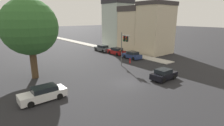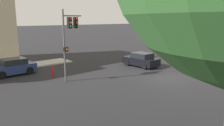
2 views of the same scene
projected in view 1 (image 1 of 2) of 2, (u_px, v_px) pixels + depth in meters
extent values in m
plane|color=black|center=(128.00, 83.00, 22.35)|extent=(300.00, 300.00, 0.00)
cube|color=#ADA89E|center=(86.00, 44.00, 54.49)|extent=(2.67, 60.00, 0.14)
cube|color=beige|center=(155.00, 30.00, 39.72)|extent=(7.34, 5.79, 10.70)
cube|color=#383333|center=(157.00, 4.00, 38.27)|extent=(7.64, 6.02, 0.83)
cube|color=beige|center=(135.00, 31.00, 44.27)|extent=(6.85, 6.16, 9.55)
cube|color=#383333|center=(136.00, 9.00, 42.90)|extent=(7.12, 6.41, 1.27)
cube|color=#ADBCB2|center=(118.00, 26.00, 48.64)|extent=(6.05, 6.64, 11.72)
cube|color=#2D2D33|center=(118.00, 1.00, 47.01)|extent=(6.30, 6.91, 1.24)
cylinder|color=#4C3823|center=(34.00, 63.00, 23.86)|extent=(0.88, 0.88, 4.20)
sphere|color=#33662D|center=(30.00, 27.00, 22.63)|extent=(7.33, 7.33, 7.33)
cylinder|color=#515456|center=(122.00, 49.00, 29.98)|extent=(0.14, 0.14, 5.77)
cylinder|color=#515456|center=(126.00, 36.00, 28.75)|extent=(0.27, 1.81, 0.10)
cube|color=black|center=(124.00, 39.00, 29.10)|extent=(0.33, 0.33, 0.90)
sphere|color=red|center=(124.00, 37.00, 28.89)|extent=(0.20, 0.20, 0.20)
sphere|color=#99660F|center=(124.00, 39.00, 28.97)|extent=(0.20, 0.20, 0.20)
sphere|color=#0F511E|center=(124.00, 41.00, 29.04)|extent=(0.20, 0.20, 0.20)
cube|color=black|center=(127.00, 39.00, 28.68)|extent=(0.33, 0.33, 0.90)
sphere|color=red|center=(126.00, 37.00, 28.47)|extent=(0.20, 0.20, 0.20)
sphere|color=#99660F|center=(126.00, 39.00, 28.55)|extent=(0.20, 0.20, 0.20)
sphere|color=#0F511E|center=(126.00, 41.00, 28.63)|extent=(0.20, 0.20, 0.20)
cube|color=black|center=(121.00, 51.00, 29.91)|extent=(0.25, 0.37, 0.35)
sphere|color=orange|center=(120.00, 51.00, 29.82)|extent=(0.18, 0.18, 0.18)
cube|color=black|center=(164.00, 75.00, 23.57)|extent=(3.85, 1.82, 0.76)
cube|color=black|center=(163.00, 71.00, 23.31)|extent=(2.00, 1.60, 0.53)
cylinder|color=black|center=(164.00, 74.00, 24.99)|extent=(0.68, 0.22, 0.68)
cylinder|color=black|center=(174.00, 77.00, 23.71)|extent=(0.68, 0.22, 0.68)
cylinder|color=black|center=(153.00, 77.00, 23.55)|extent=(0.68, 0.22, 0.68)
cylinder|color=black|center=(164.00, 81.00, 22.26)|extent=(0.68, 0.22, 0.68)
cube|color=silver|center=(43.00, 95.00, 17.61)|extent=(4.54, 1.75, 0.79)
cube|color=black|center=(44.00, 89.00, 17.56)|extent=(2.36, 1.53, 0.48)
cylinder|color=black|center=(31.00, 104.00, 16.21)|extent=(0.62, 0.22, 0.62)
cylinder|color=black|center=(26.00, 98.00, 17.43)|extent=(0.62, 0.22, 0.62)
cylinder|color=black|center=(60.00, 96.00, 17.93)|extent=(0.62, 0.22, 0.62)
cylinder|color=black|center=(54.00, 91.00, 19.14)|extent=(0.62, 0.22, 0.62)
cube|color=navy|center=(132.00, 56.00, 35.56)|extent=(2.04, 3.94, 0.77)
cube|color=black|center=(133.00, 53.00, 35.28)|extent=(1.75, 2.07, 0.53)
cylinder|color=black|center=(125.00, 57.00, 35.93)|extent=(0.24, 0.69, 0.68)
cylinder|color=black|center=(131.00, 55.00, 37.07)|extent=(0.24, 0.69, 0.68)
cylinder|color=black|center=(133.00, 59.00, 34.16)|extent=(0.24, 0.69, 0.68)
cylinder|color=black|center=(139.00, 57.00, 35.30)|extent=(0.24, 0.69, 0.68)
cube|color=maroon|center=(116.00, 52.00, 39.59)|extent=(1.96, 4.30, 0.78)
cube|color=black|center=(117.00, 49.00, 39.29)|extent=(1.71, 2.24, 0.58)
cylinder|color=black|center=(110.00, 52.00, 40.11)|extent=(0.22, 0.71, 0.71)
cylinder|color=black|center=(116.00, 52.00, 41.20)|extent=(0.22, 0.71, 0.71)
cylinder|color=black|center=(117.00, 54.00, 38.10)|extent=(0.22, 0.71, 0.71)
cylinder|color=black|center=(123.00, 53.00, 39.19)|extent=(0.22, 0.71, 0.71)
cube|color=#4C5156|center=(102.00, 49.00, 43.43)|extent=(1.87, 4.79, 0.76)
cube|color=black|center=(103.00, 46.00, 43.12)|extent=(1.65, 2.49, 0.57)
cylinder|color=black|center=(96.00, 49.00, 44.07)|extent=(0.22, 0.71, 0.71)
cylinder|color=black|center=(102.00, 49.00, 45.14)|extent=(0.22, 0.71, 0.71)
cylinder|color=black|center=(103.00, 51.00, 41.84)|extent=(0.22, 0.71, 0.71)
cylinder|color=black|center=(109.00, 50.00, 42.91)|extent=(0.22, 0.71, 0.71)
cylinder|color=red|center=(130.00, 61.00, 31.96)|extent=(0.20, 0.20, 0.75)
sphere|color=red|center=(130.00, 59.00, 31.85)|extent=(0.22, 0.22, 0.22)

